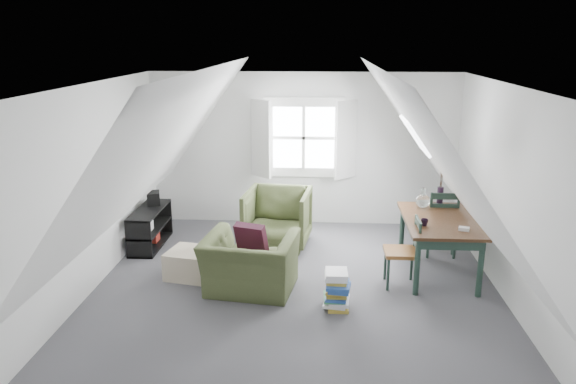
# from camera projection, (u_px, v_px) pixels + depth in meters

# --- Properties ---
(floor) EXTENTS (5.50, 5.50, 0.00)m
(floor) POSITION_uv_depth(u_px,v_px,m) (295.00, 293.00, 6.87)
(floor) COLOR #47464B
(floor) RESTS_ON ground
(ceiling) EXTENTS (5.50, 5.50, 0.00)m
(ceiling) POSITION_uv_depth(u_px,v_px,m) (296.00, 86.00, 6.20)
(ceiling) COLOR white
(ceiling) RESTS_ON wall_back
(wall_back) EXTENTS (5.00, 0.00, 5.00)m
(wall_back) POSITION_uv_depth(u_px,v_px,m) (304.00, 149.00, 9.18)
(wall_back) COLOR silver
(wall_back) RESTS_ON ground
(wall_front) EXTENTS (5.00, 0.00, 5.00)m
(wall_front) POSITION_uv_depth(u_px,v_px,m) (275.00, 303.00, 3.89)
(wall_front) COLOR silver
(wall_front) RESTS_ON ground
(wall_left) EXTENTS (0.00, 5.50, 5.50)m
(wall_left) POSITION_uv_depth(u_px,v_px,m) (86.00, 192.00, 6.69)
(wall_left) COLOR silver
(wall_left) RESTS_ON ground
(wall_right) EXTENTS (0.00, 5.50, 5.50)m
(wall_right) POSITION_uv_depth(u_px,v_px,m) (514.00, 199.00, 6.39)
(wall_right) COLOR silver
(wall_right) RESTS_ON ground
(slope_left) EXTENTS (3.19, 5.50, 4.48)m
(slope_left) POSITION_uv_depth(u_px,v_px,m) (162.00, 149.00, 6.49)
(slope_left) COLOR white
(slope_left) RESTS_ON wall_left
(slope_right) EXTENTS (3.19, 5.50, 4.48)m
(slope_right) POSITION_uv_depth(u_px,v_px,m) (433.00, 153.00, 6.30)
(slope_right) COLOR white
(slope_right) RESTS_ON wall_right
(dormer_window) EXTENTS (1.71, 0.35, 1.30)m
(dormer_window) POSITION_uv_depth(u_px,v_px,m) (304.00, 138.00, 9.06)
(dormer_window) COLOR white
(dormer_window) RESTS_ON wall_back
(skylight) EXTENTS (0.35, 0.75, 0.47)m
(skylight) POSITION_uv_depth(u_px,v_px,m) (415.00, 136.00, 7.56)
(skylight) COLOR white
(skylight) RESTS_ON slope_right
(armchair_near) EXTENTS (1.21, 1.10, 0.70)m
(armchair_near) POSITION_uv_depth(u_px,v_px,m) (251.00, 290.00, 6.94)
(armchair_near) COLOR #3C4525
(armchair_near) RESTS_ON floor
(armchair_far) EXTENTS (1.02, 1.05, 0.86)m
(armchair_far) POSITION_uv_depth(u_px,v_px,m) (278.00, 245.00, 8.46)
(armchair_far) COLOR #3C4525
(armchair_far) RESTS_ON floor
(throw_pillow) EXTENTS (0.44, 0.33, 0.40)m
(throw_pillow) POSITION_uv_depth(u_px,v_px,m) (251.00, 238.00, 6.92)
(throw_pillow) COLOR #3D1022
(throw_pillow) RESTS_ON armchair_near
(ottoman) EXTENTS (0.63, 0.63, 0.36)m
(ottoman) POSITION_uv_depth(u_px,v_px,m) (190.00, 263.00, 7.32)
(ottoman) COLOR #B3A58C
(ottoman) RESTS_ON floor
(dining_table) EXTENTS (0.91, 1.52, 0.76)m
(dining_table) POSITION_uv_depth(u_px,v_px,m) (439.00, 226.00, 7.29)
(dining_table) COLOR #351F10
(dining_table) RESTS_ON floor
(demijohn) EXTENTS (0.19, 0.19, 0.27)m
(demijohn) POSITION_uv_depth(u_px,v_px,m) (423.00, 200.00, 7.67)
(demijohn) COLOR silver
(demijohn) RESTS_ON dining_table
(vase_twigs) EXTENTS (0.09, 0.10, 0.69)m
(vase_twigs) POSITION_uv_depth(u_px,v_px,m) (440.00, 196.00, 7.74)
(vase_twigs) COLOR black
(vase_twigs) RESTS_ON dining_table
(cup) EXTENTS (0.11, 0.11, 0.09)m
(cup) POSITION_uv_depth(u_px,v_px,m) (424.00, 226.00, 6.99)
(cup) COLOR black
(cup) RESTS_ON dining_table
(paper_box) EXTENTS (0.14, 0.12, 0.04)m
(paper_box) POSITION_uv_depth(u_px,v_px,m) (464.00, 229.00, 6.81)
(paper_box) COLOR white
(paper_box) RESTS_ON dining_table
(dining_chair_far) EXTENTS (0.46, 0.46, 0.97)m
(dining_chair_far) POSITION_uv_depth(u_px,v_px,m) (441.00, 221.00, 7.96)
(dining_chair_far) COLOR brown
(dining_chair_far) RESTS_ON floor
(dining_chair_near) EXTENTS (0.41, 0.41, 0.88)m
(dining_chair_near) POSITION_uv_depth(u_px,v_px,m) (404.00, 251.00, 6.97)
(dining_chair_near) COLOR brown
(dining_chair_near) RESTS_ON floor
(media_shelf) EXTENTS (0.37, 1.11, 0.57)m
(media_shelf) POSITION_uv_depth(u_px,v_px,m) (149.00, 230.00, 8.35)
(media_shelf) COLOR black
(media_shelf) RESTS_ON floor
(electronics_box) EXTENTS (0.26, 0.31, 0.21)m
(electronics_box) POSITION_uv_depth(u_px,v_px,m) (153.00, 199.00, 8.52)
(electronics_box) COLOR black
(electronics_box) RESTS_ON media_shelf
(magazine_stack) EXTENTS (0.33, 0.39, 0.44)m
(magazine_stack) POSITION_uv_depth(u_px,v_px,m) (337.00, 290.00, 6.45)
(magazine_stack) COLOR #B29933
(magazine_stack) RESTS_ON floor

